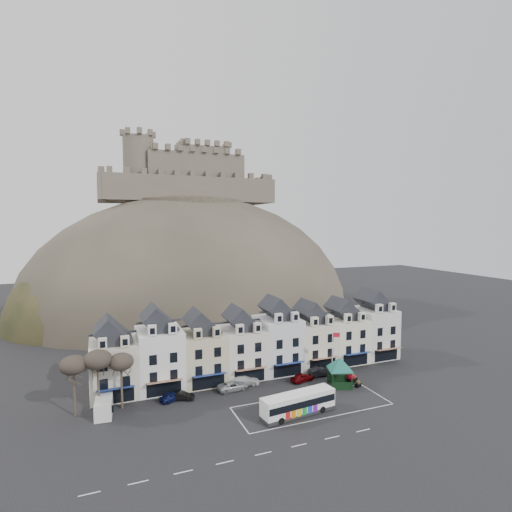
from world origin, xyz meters
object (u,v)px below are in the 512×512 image
at_px(bus, 298,403).
at_px(red_buoy, 351,377).
at_px(car_white, 244,380).
at_px(flagpole, 333,353).
at_px(bus_shelter, 340,364).
at_px(car_silver, 233,386).
at_px(car_black, 182,396).
at_px(car_navy, 173,396).
at_px(car_maroon, 302,377).
at_px(white_van, 104,406).
at_px(car_charcoal, 322,371).

xyz_separation_m(bus, red_buoy, (13.12, 6.66, -0.73)).
height_order(red_buoy, car_white, red_buoy).
bearing_deg(flagpole, bus_shelter, -84.85).
relative_size(red_buoy, car_white, 0.36).
distance_m(bus, car_silver, 12.23).
relative_size(car_black, car_silver, 0.79).
distance_m(bus, bus_shelter, 12.26).
xyz_separation_m(car_navy, car_maroon, (20.80, -0.79, 0.02)).
bearing_deg(car_silver, car_navy, 86.66).
height_order(red_buoy, car_maroon, red_buoy).
xyz_separation_m(bus_shelter, white_van, (-34.86, 3.85, -2.46)).
height_order(bus, car_white, bus).
height_order(white_van, car_maroon, white_van).
distance_m(flagpole, car_black, 24.59).
height_order(car_black, car_silver, car_silver).
relative_size(bus_shelter, car_maroon, 1.71).
bearing_deg(white_van, flagpole, 1.00).
relative_size(bus_shelter, white_van, 1.36).
distance_m(bus, car_navy, 18.33).
xyz_separation_m(white_van, car_black, (10.61, 0.51, -0.53)).
xyz_separation_m(flagpole, white_van, (-34.70, 2.05, -3.69)).
height_order(bus, car_navy, bus).
bearing_deg(car_charcoal, car_maroon, 107.35).
distance_m(car_navy, car_maroon, 20.82).
relative_size(bus, car_charcoal, 2.28).
bearing_deg(red_buoy, bus_shelter, -164.81).
xyz_separation_m(bus, car_silver, (-5.68, 10.78, -1.00)).
height_order(flagpole, car_maroon, flagpole).
relative_size(car_navy, car_silver, 0.83).
xyz_separation_m(white_van, car_charcoal, (34.61, 0.95, -0.35)).
xyz_separation_m(bus, car_maroon, (5.88, 9.81, -0.97)).
relative_size(red_buoy, car_silver, 0.39).
height_order(bus_shelter, car_black, bus_shelter).
distance_m(white_van, car_charcoal, 34.62).
bearing_deg(white_van, car_black, 7.14).
bearing_deg(bus_shelter, car_navy, -171.78).
height_order(car_silver, car_maroon, car_maroon).
bearing_deg(car_charcoal, car_navy, 95.54).
relative_size(car_black, car_charcoal, 0.78).
xyz_separation_m(bus, car_black, (-13.72, 10.32, -1.05)).
distance_m(flagpole, car_white, 15.00).
bearing_deg(bus_shelter, flagpole, 113.70).
relative_size(flagpole, car_navy, 2.16).
height_order(flagpole, car_black, flagpole).
distance_m(red_buoy, car_charcoal, 4.99).
height_order(white_van, car_navy, white_van).
xyz_separation_m(flagpole, car_white, (-13.69, 4.55, -4.09)).
bearing_deg(red_buoy, car_black, 172.23).
bearing_deg(car_charcoal, car_white, 88.68).
distance_m(flagpole, car_navy, 25.79).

